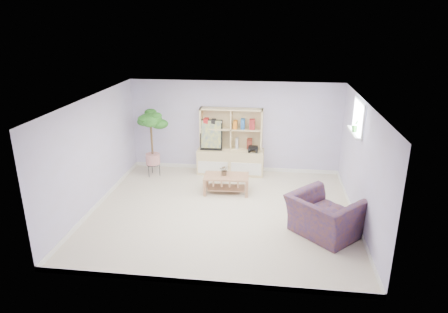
# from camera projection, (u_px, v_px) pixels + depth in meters

# --- Properties ---
(floor) EXTENTS (5.50, 5.00, 0.01)m
(floor) POSITION_uv_depth(u_px,v_px,m) (222.00, 211.00, 8.52)
(floor) COLOR beige
(floor) RESTS_ON ground
(ceiling) EXTENTS (5.50, 5.00, 0.01)m
(ceiling) POSITION_uv_depth(u_px,v_px,m) (222.00, 100.00, 7.72)
(ceiling) COLOR white
(ceiling) RESTS_ON walls
(walls) EXTENTS (5.51, 5.01, 2.40)m
(walls) POSITION_uv_depth(u_px,v_px,m) (222.00, 159.00, 8.12)
(walls) COLOR silver
(walls) RESTS_ON floor
(baseboard) EXTENTS (5.50, 5.00, 0.10)m
(baseboard) POSITION_uv_depth(u_px,v_px,m) (222.00, 209.00, 8.50)
(baseboard) COLOR white
(baseboard) RESTS_ON floor
(window) EXTENTS (0.10, 0.98, 0.68)m
(window) POSITION_uv_depth(u_px,v_px,m) (359.00, 117.00, 8.09)
(window) COLOR #C4DBFE
(window) RESTS_ON walls
(window_sill) EXTENTS (0.14, 1.00, 0.04)m
(window_sill) POSITION_uv_depth(u_px,v_px,m) (354.00, 132.00, 8.21)
(window_sill) COLOR white
(window_sill) RESTS_ON walls
(storage_unit) EXTENTS (1.73, 0.58, 1.73)m
(storage_unit) POSITION_uv_depth(u_px,v_px,m) (231.00, 142.00, 10.34)
(storage_unit) COLOR #D9B86C
(storage_unit) RESTS_ON floor
(poster) EXTENTS (0.58, 0.15, 0.80)m
(poster) POSITION_uv_depth(u_px,v_px,m) (211.00, 135.00, 10.29)
(poster) COLOR yellow
(poster) RESTS_ON storage_unit
(toy_truck) EXTENTS (0.35, 0.24, 0.18)m
(toy_truck) POSITION_uv_depth(u_px,v_px,m) (253.00, 149.00, 10.20)
(toy_truck) COLOR black
(toy_truck) RESTS_ON storage_unit
(coffee_table) EXTENTS (1.06, 0.62, 0.42)m
(coffee_table) POSITION_uv_depth(u_px,v_px,m) (226.00, 184.00, 9.39)
(coffee_table) COLOR #956A4A
(coffee_table) RESTS_ON floor
(table_plant) EXTENTS (0.25, 0.22, 0.26)m
(table_plant) POSITION_uv_depth(u_px,v_px,m) (225.00, 170.00, 9.30)
(table_plant) COLOR #226F20
(table_plant) RESTS_ON coffee_table
(floor_tree) EXTENTS (0.65, 0.65, 1.74)m
(floor_tree) POSITION_uv_depth(u_px,v_px,m) (152.00, 144.00, 10.18)
(floor_tree) COLOR #135B0F
(floor_tree) RESTS_ON floor
(armchair) EXTENTS (1.60, 1.59, 0.89)m
(armchair) POSITION_uv_depth(u_px,v_px,m) (324.00, 213.00, 7.48)
(armchair) COLOR navy
(armchair) RESTS_ON floor
(sill_plant) EXTENTS (0.18, 0.17, 0.27)m
(sill_plant) POSITION_uv_depth(u_px,v_px,m) (355.00, 125.00, 8.15)
(sill_plant) COLOR #135B0F
(sill_plant) RESTS_ON window_sill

